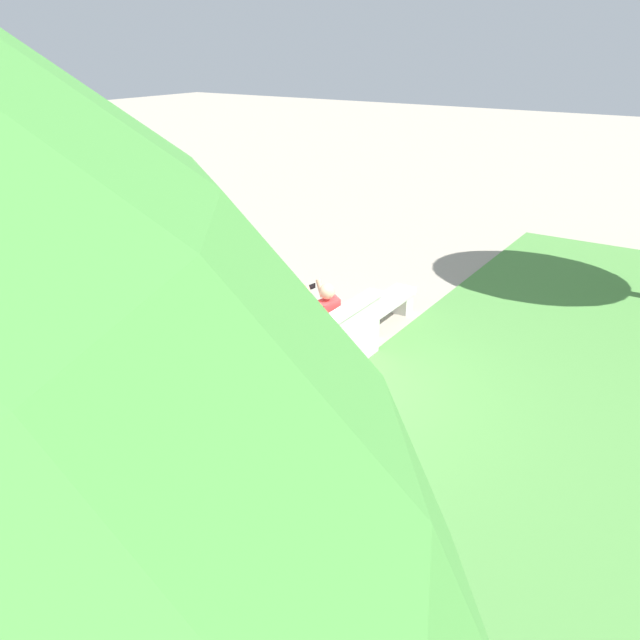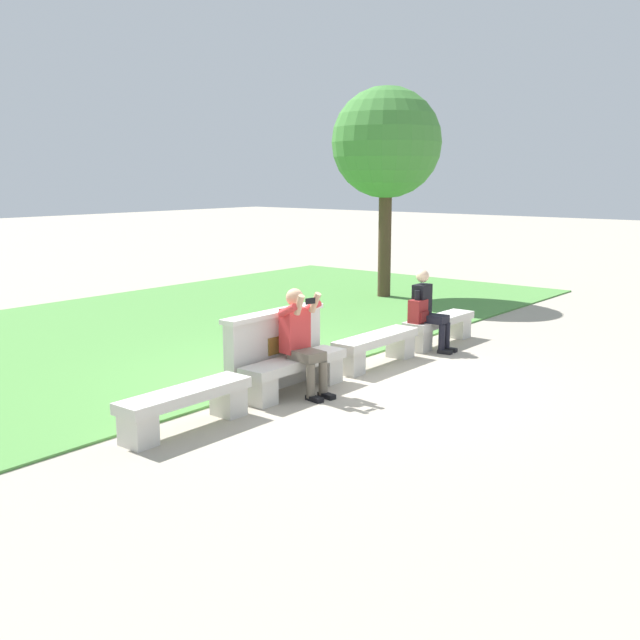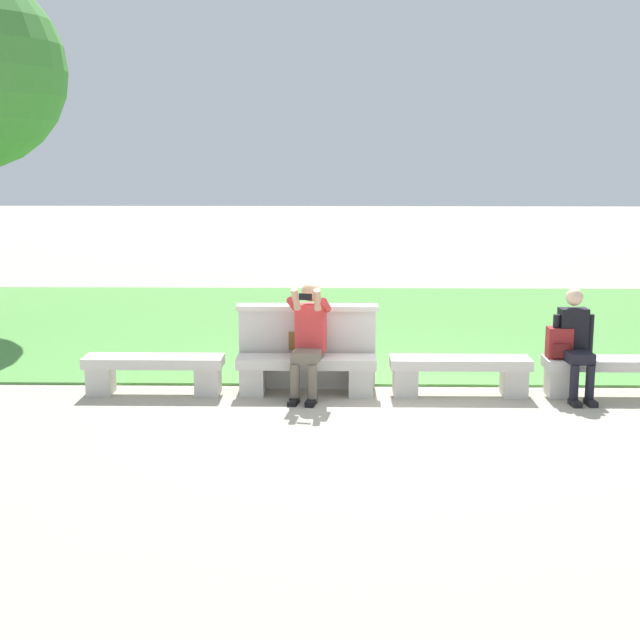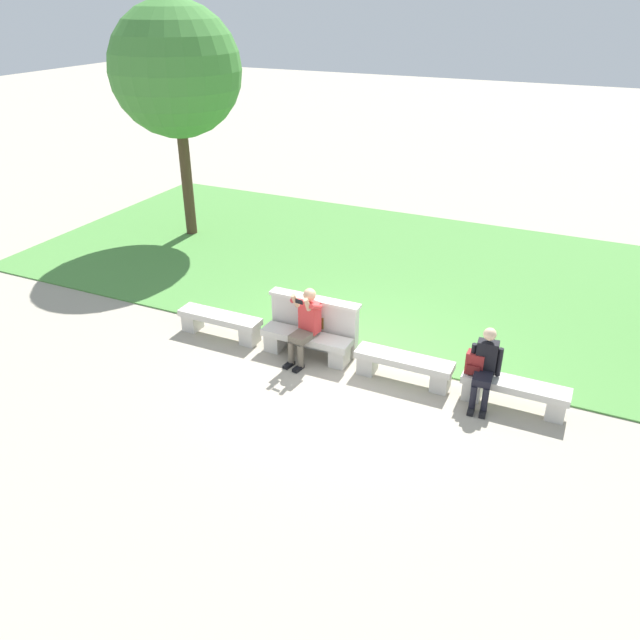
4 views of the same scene
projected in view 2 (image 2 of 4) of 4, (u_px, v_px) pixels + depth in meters
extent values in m
plane|color=#A89E8C|center=(338.00, 378.00, 10.13)|extent=(80.00, 80.00, 0.00)
cube|color=#518E42|center=(136.00, 334.00, 12.83)|extent=(19.00, 8.00, 0.03)
cube|color=beige|center=(185.00, 395.00, 8.01)|extent=(1.63, 0.40, 0.12)
cube|color=beige|center=(138.00, 430.00, 7.57)|extent=(0.28, 0.34, 0.33)
cube|color=beige|center=(229.00, 401.00, 8.53)|extent=(0.28, 0.34, 0.33)
cube|color=beige|center=(295.00, 363.00, 9.37)|extent=(1.63, 0.40, 0.12)
cube|color=beige|center=(260.00, 391.00, 8.93)|extent=(0.28, 0.34, 0.33)
cube|color=beige|center=(326.00, 370.00, 9.90)|extent=(0.28, 0.34, 0.33)
cube|color=beige|center=(376.00, 339.00, 10.74)|extent=(1.63, 0.40, 0.12)
cube|color=beige|center=(350.00, 362.00, 10.30)|extent=(0.28, 0.34, 0.33)
cube|color=beige|center=(400.00, 346.00, 11.26)|extent=(0.28, 0.34, 0.33)
cube|color=beige|center=(440.00, 320.00, 12.10)|extent=(1.63, 0.40, 0.12)
cube|color=beige|center=(418.00, 340.00, 11.66)|extent=(0.28, 0.34, 0.33)
cube|color=beige|center=(458.00, 328.00, 12.63)|extent=(0.28, 0.34, 0.33)
cube|color=beige|center=(275.00, 352.00, 9.57)|extent=(1.63, 0.18, 0.95)
cube|color=silver|center=(274.00, 313.00, 9.47)|extent=(1.69, 0.24, 0.06)
cube|color=brown|center=(280.00, 344.00, 9.48)|extent=(0.44, 0.02, 0.22)
cube|color=black|center=(314.00, 399.00, 9.08)|extent=(0.14, 0.25, 0.06)
cylinder|color=#6B6051|center=(311.00, 381.00, 9.09)|extent=(0.11, 0.11, 0.42)
cube|color=black|center=(327.00, 396.00, 9.21)|extent=(0.14, 0.25, 0.06)
cylinder|color=#6B6051|center=(323.00, 378.00, 9.22)|extent=(0.11, 0.11, 0.42)
cube|color=#6B6051|center=(307.00, 355.00, 9.24)|extent=(0.37, 0.46, 0.12)
cube|color=#D83838|center=(295.00, 330.00, 9.36)|extent=(0.37, 0.27, 0.56)
sphere|color=tan|center=(295.00, 297.00, 9.28)|extent=(0.22, 0.22, 0.22)
cylinder|color=#D83838|center=(288.00, 310.00, 9.11)|extent=(0.14, 0.32, 0.21)
cylinder|color=tan|center=(299.00, 305.00, 9.03)|extent=(0.13, 0.20, 0.27)
cylinder|color=#D83838|center=(311.00, 307.00, 9.35)|extent=(0.14, 0.32, 0.21)
cylinder|color=tan|center=(315.00, 303.00, 9.19)|extent=(0.09, 0.19, 0.27)
cube|color=black|center=(310.00, 301.00, 9.06)|extent=(0.15, 0.04, 0.08)
cube|color=black|center=(445.00, 352.00, 11.49)|extent=(0.12, 0.23, 0.06)
cylinder|color=black|center=(442.00, 338.00, 11.48)|extent=(0.10, 0.10, 0.42)
cube|color=black|center=(450.00, 350.00, 11.63)|extent=(0.12, 0.23, 0.06)
cylinder|color=black|center=(447.00, 336.00, 11.63)|extent=(0.10, 0.10, 0.42)
cube|color=black|center=(434.00, 319.00, 11.60)|extent=(0.31, 0.42, 0.12)
cube|color=black|center=(422.00, 301.00, 11.68)|extent=(0.33, 0.22, 0.52)
sphere|color=beige|center=(423.00, 276.00, 11.60)|extent=(0.20, 0.20, 0.20)
cylinder|color=black|center=(417.00, 306.00, 11.52)|extent=(0.08, 0.08, 0.48)
cylinder|color=black|center=(429.00, 302.00, 11.84)|extent=(0.08, 0.08, 0.48)
cube|color=maroon|center=(418.00, 311.00, 11.57)|extent=(0.28, 0.20, 0.36)
cube|color=maroon|center=(424.00, 317.00, 11.52)|extent=(0.20, 0.06, 0.16)
torus|color=black|center=(418.00, 298.00, 11.53)|extent=(0.10, 0.02, 0.10)
cylinder|color=#4C3826|center=(385.00, 238.00, 16.56)|extent=(0.29, 0.29, 2.68)
sphere|color=#428438|center=(386.00, 142.00, 16.17)|extent=(2.39, 2.39, 2.39)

